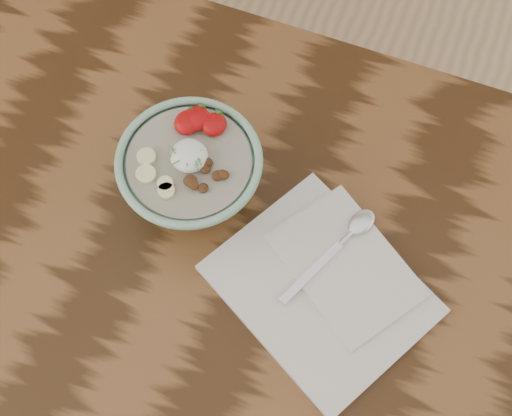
{
  "coord_description": "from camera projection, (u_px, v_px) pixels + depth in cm",
  "views": [
    {
      "loc": [
        11.69,
        -29.47,
        172.95
      ],
      "look_at": [
        -1.86,
        6.15,
        87.06
      ],
      "focal_mm": 50.0,
      "sensor_mm": 36.0,
      "label": 1
    }
  ],
  "objects": [
    {
      "name": "table",
      "position": [
        253.0,
        301.0,
        1.11
      ],
      "size": [
        160.0,
        90.0,
        75.0
      ],
      "color": "#351E0D",
      "rests_on": "ground"
    },
    {
      "name": "napkin",
      "position": [
        326.0,
        284.0,
        1.02
      ],
      "size": [
        36.02,
        33.81,
        1.75
      ],
      "rotation": [
        0.0,
        0.0,
        -0.5
      ],
      "color": "silver",
      "rests_on": "table"
    },
    {
      "name": "spoon",
      "position": [
        349.0,
        235.0,
        1.03
      ],
      "size": [
        9.7,
        18.44,
        1.0
      ],
      "rotation": [
        0.0,
        0.0,
        -0.41
      ],
      "color": "silver",
      "rests_on": "napkin"
    },
    {
      "name": "breakfast_bowl",
      "position": [
        191.0,
        174.0,
        1.02
      ],
      "size": [
        20.5,
        20.5,
        13.49
      ],
      "rotation": [
        0.0,
        0.0,
        -0.35
      ],
      "color": "#88B79D",
      "rests_on": "table"
    }
  ]
}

